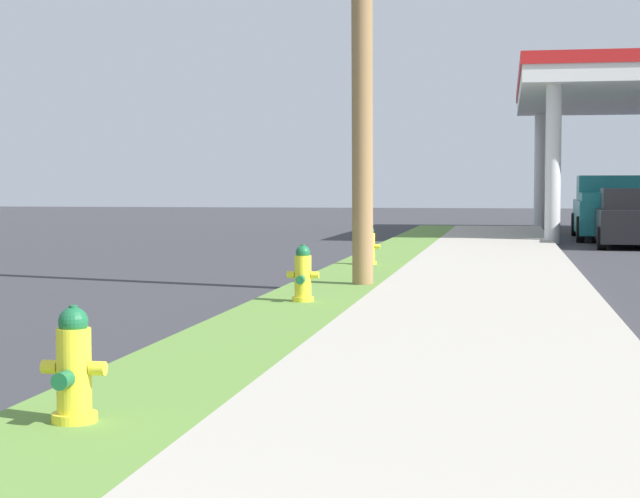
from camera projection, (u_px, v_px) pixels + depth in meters
name	position (u px, v px, depth m)	size (l,w,h in m)	color
fire_hydrant_nearest	(74.00, 371.00, 6.63)	(0.42, 0.38, 0.74)	yellow
fire_hydrant_second	(303.00, 277.00, 13.65)	(0.42, 0.38, 0.74)	yellow
fire_hydrant_third	(369.00, 248.00, 20.19)	(0.42, 0.37, 0.74)	yellow
car_silver_by_near_pump	(621.00, 214.00, 35.09)	(2.03, 4.54, 1.57)	#BCBCC1
car_black_by_far_pump	(632.00, 220.00, 28.29)	(2.09, 4.57, 1.57)	black
truck_teal_at_forecourt	(609.00, 210.00, 32.37)	(2.25, 5.45, 1.97)	#197075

